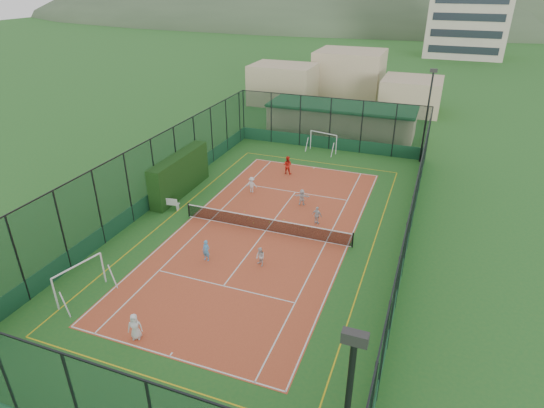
# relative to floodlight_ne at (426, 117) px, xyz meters

# --- Properties ---
(ground) EXTENTS (300.00, 300.00, 0.00)m
(ground) POSITION_rel_floodlight_ne_xyz_m (-8.60, -16.60, -4.12)
(ground) COLOR #216325
(ground) RESTS_ON ground
(court_slab) EXTENTS (11.17, 23.97, 0.01)m
(court_slab) POSITION_rel_floodlight_ne_xyz_m (-8.60, -16.60, -4.12)
(court_slab) COLOR #AA3F25
(court_slab) RESTS_ON ground
(tennis_net) EXTENTS (11.67, 0.12, 1.06)m
(tennis_net) POSITION_rel_floodlight_ne_xyz_m (-8.60, -16.60, -3.59)
(tennis_net) COLOR black
(tennis_net) RESTS_ON ground
(perimeter_fence) EXTENTS (18.12, 34.12, 5.00)m
(perimeter_fence) POSITION_rel_floodlight_ne_xyz_m (-8.60, -16.60, -1.62)
(perimeter_fence) COLOR black
(perimeter_fence) RESTS_ON ground
(floodlight_ne) EXTENTS (0.60, 0.26, 8.25)m
(floodlight_ne) POSITION_rel_floodlight_ne_xyz_m (0.00, 0.00, 0.00)
(floodlight_ne) COLOR black
(floodlight_ne) RESTS_ON ground
(clubhouse) EXTENTS (15.20, 7.20, 3.15)m
(clubhouse) POSITION_rel_floodlight_ne_xyz_m (-8.60, 5.40, -2.55)
(clubhouse) COLOR tan
(clubhouse) RESTS_ON ground
(distant_hills) EXTENTS (200.00, 60.00, 24.00)m
(distant_hills) POSITION_rel_floodlight_ne_xyz_m (-8.60, 133.40, -4.12)
(distant_hills) COLOR #384C33
(distant_hills) RESTS_ON ground
(hedge_left) EXTENTS (1.06, 7.08, 3.10)m
(hedge_left) POSITION_rel_floodlight_ne_xyz_m (-16.90, -13.38, -2.58)
(hedge_left) COLOR black
(hedge_left) RESTS_ON ground
(white_bench) EXTENTS (1.79, 0.73, 0.98)m
(white_bench) POSITION_rel_floodlight_ne_xyz_m (-16.40, -16.13, -3.64)
(white_bench) COLOR white
(white_bench) RESTS_ON ground
(futsal_goal_near) EXTENTS (3.06, 1.56, 1.89)m
(futsal_goal_near) POSITION_rel_floodlight_ne_xyz_m (-15.24, -26.31, -3.18)
(futsal_goal_near) COLOR white
(futsal_goal_near) RESTS_ON ground
(futsal_goal_far) EXTENTS (2.96, 1.46, 1.84)m
(futsal_goal_far) POSITION_rel_floodlight_ne_xyz_m (-8.96, -0.49, -3.21)
(futsal_goal_far) COLOR white
(futsal_goal_far) RESTS_ON ground
(child_near_left) EXTENTS (0.79, 0.68, 1.36)m
(child_near_left) POSITION_rel_floodlight_ne_xyz_m (-10.66, -28.01, -3.43)
(child_near_left) COLOR white
(child_near_left) RESTS_ON court_slab
(child_near_mid) EXTENTS (0.51, 0.37, 1.32)m
(child_near_mid) POSITION_rel_floodlight_ne_xyz_m (-10.64, -21.05, -3.45)
(child_near_mid) COLOR #4EA1DE
(child_near_mid) RESTS_ON court_slab
(child_near_right) EXTENTS (0.73, 0.69, 1.19)m
(child_near_right) POSITION_rel_floodlight_ne_xyz_m (-7.44, -20.47, -3.52)
(child_near_right) COLOR silver
(child_near_right) RESTS_ON court_slab
(child_far_left) EXTENTS (0.87, 0.56, 1.27)m
(child_far_left) POSITION_rel_floodlight_ne_xyz_m (-11.79, -11.39, -3.48)
(child_far_left) COLOR silver
(child_far_left) RESTS_ON court_slab
(child_far_right) EXTENTS (0.81, 0.51, 1.28)m
(child_far_right) POSITION_rel_floodlight_ne_xyz_m (-5.69, -14.47, -3.48)
(child_far_right) COLOR silver
(child_far_right) RESTS_ON court_slab
(child_far_back) EXTENTS (1.18, 0.56, 1.23)m
(child_far_back) POSITION_rel_floodlight_ne_xyz_m (-7.50, -12.09, -3.50)
(child_far_back) COLOR white
(child_far_back) RESTS_ON court_slab
(coach) EXTENTS (0.77, 0.61, 1.58)m
(coach) POSITION_rel_floodlight_ne_xyz_m (-10.40, -6.89, -3.33)
(coach) COLOR red
(coach) RESTS_ON court_slab
(tennis_balls) EXTENTS (5.92, 1.36, 0.07)m
(tennis_balls) POSITION_rel_floodlight_ne_xyz_m (-8.44, -15.23, -4.08)
(tennis_balls) COLOR #CCE033
(tennis_balls) RESTS_ON court_slab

